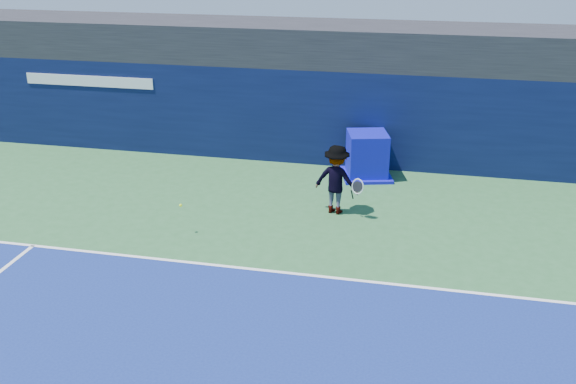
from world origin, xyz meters
TOP-DOWN VIEW (x-y plane):
  - ground at (0.00, 0.00)m, footprint 80.00×80.00m
  - baseline at (0.00, 3.00)m, footprint 24.00×0.10m
  - stadium_band at (0.00, 11.50)m, footprint 36.00×3.00m
  - back_wall_assembly at (-0.00, 10.50)m, footprint 36.00×1.03m
  - equipment_cart at (2.28, 9.31)m, footprint 1.75×1.75m
  - tennis_player at (1.75, 6.47)m, footprint 1.42×0.95m
  - tennis_ball at (-1.77, 4.39)m, footprint 0.07×0.07m

SIDE VIEW (x-z plane):
  - ground at x=0.00m, z-range 0.00..0.00m
  - baseline at x=0.00m, z-range 0.01..0.01m
  - equipment_cart at x=2.28m, z-range -0.06..1.31m
  - tennis_ball at x=-1.77m, z-range 0.72..0.79m
  - tennis_player at x=1.75m, z-range 0.00..1.85m
  - back_wall_assembly at x=0.00m, z-range 0.00..3.00m
  - stadium_band at x=0.00m, z-range 3.00..4.20m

